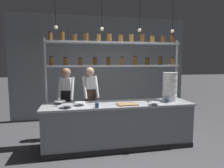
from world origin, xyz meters
TOP-DOWN VIEW (x-y plane):
  - ground_plane at (0.00, 0.00)m, footprint 40.00×40.00m
  - back_wall at (0.00, 2.31)m, footprint 5.48×0.12m
  - prep_counter at (0.00, -0.00)m, footprint 3.08×0.76m
  - spice_shelf_unit at (0.01, 0.33)m, footprint 2.96×0.28m
  - chef_left at (-1.06, 0.69)m, footprint 0.41×0.33m
  - chef_center at (-0.52, 0.74)m, footprint 0.40×0.33m
  - container_stack at (1.17, 0.06)m, footprint 0.32×0.32m
  - cutting_board at (0.14, -0.17)m, footprint 0.40×0.26m
  - prep_bowl_near_left at (-1.18, 0.18)m, footprint 0.24×0.24m
  - prep_bowl_center_front at (0.67, -0.30)m, footprint 0.22×0.22m
  - prep_bowl_center_back at (-0.78, -0.04)m, footprint 0.23×0.23m
  - prep_bowl_near_right at (-1.03, -0.20)m, footprint 0.24×0.24m
  - serving_cup_front at (-0.48, -0.31)m, footprint 0.07×0.07m
  - serving_cup_by_board at (1.01, -0.12)m, footprint 0.09×0.09m
  - pendant_light_row at (0.01, 0.00)m, footprint 2.43×0.07m

SIDE VIEW (x-z plane):
  - ground_plane at x=0.00m, z-range 0.00..0.00m
  - prep_counter at x=0.00m, z-range 0.00..0.92m
  - cutting_board at x=0.14m, z-range 0.92..0.94m
  - chef_left at x=-1.06m, z-range 0.12..1.75m
  - chef_center at x=-0.52m, z-range 0.12..1.77m
  - prep_bowl_center_front at x=0.67m, z-range 0.92..0.98m
  - prep_bowl_center_back at x=-0.78m, z-range 0.92..0.98m
  - prep_bowl_near_left at x=-1.18m, z-range 0.92..0.98m
  - prep_bowl_near_right at x=-1.03m, z-range 0.92..0.99m
  - serving_cup_by_board at x=1.01m, z-range 0.92..1.01m
  - serving_cup_front at x=-0.48m, z-range 0.92..1.02m
  - container_stack at x=1.17m, z-range 0.92..1.54m
  - back_wall at x=0.00m, z-range 0.00..3.14m
  - spice_shelf_unit at x=0.01m, z-range 0.71..3.10m
  - pendant_light_row at x=0.01m, z-range 2.09..2.81m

